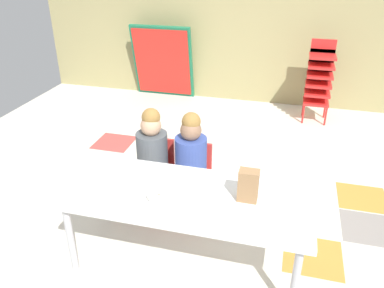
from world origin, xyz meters
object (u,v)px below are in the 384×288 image
(paper_plate_center_table, at_px, (122,189))
(donut_powdered_on_plate, at_px, (156,196))
(seated_child_near_camera, at_px, (153,150))
(folded_activity_table, at_px, (163,62))
(paper_plate_near_edge, at_px, (156,198))
(craft_table, at_px, (187,200))
(kid_chair_red_stack, at_px, (319,77))
(seated_child_middle_seat, at_px, (191,155))
(paper_bag_brown, at_px, (248,185))

(paper_plate_center_table, bearing_deg, donut_powdered_on_plate, -9.93)
(seated_child_near_camera, bearing_deg, folded_activity_table, 106.97)
(paper_plate_center_table, bearing_deg, paper_plate_near_edge, -9.93)
(seated_child_near_camera, height_order, donut_powdered_on_plate, seated_child_near_camera)
(seated_child_near_camera, xyz_separation_m, paper_plate_near_edge, (0.28, -0.69, 0.03))
(craft_table, height_order, kid_chair_red_stack, kid_chair_red_stack)
(seated_child_middle_seat, height_order, donut_powdered_on_plate, seated_child_middle_seat)
(seated_child_near_camera, bearing_deg, paper_plate_near_edge, -68.15)
(seated_child_near_camera, relative_size, donut_powdered_on_plate, 7.58)
(craft_table, distance_m, kid_chair_red_stack, 3.09)
(folded_activity_table, distance_m, paper_bag_brown, 3.63)
(craft_table, bearing_deg, kid_chair_red_stack, 72.28)
(kid_chair_red_stack, distance_m, paper_bag_brown, 2.95)
(folded_activity_table, bearing_deg, paper_bag_brown, -62.46)
(craft_table, xyz_separation_m, seated_child_middle_seat, (-0.13, 0.58, 0.02))
(kid_chair_red_stack, height_order, donut_powdered_on_plate, kid_chair_red_stack)
(paper_bag_brown, bearing_deg, kid_chair_red_stack, 79.51)
(kid_chair_red_stack, height_order, paper_bag_brown, kid_chair_red_stack)
(craft_table, bearing_deg, seated_child_near_camera, 128.29)
(craft_table, relative_size, seated_child_middle_seat, 1.82)
(seated_child_middle_seat, height_order, kid_chair_red_stack, kid_chair_red_stack)
(kid_chair_red_stack, bearing_deg, paper_plate_near_edge, -110.18)
(paper_bag_brown, bearing_deg, paper_plate_center_table, -172.98)
(seated_child_near_camera, bearing_deg, craft_table, -51.71)
(craft_table, height_order, paper_plate_center_table, paper_plate_center_table)
(paper_plate_center_table, bearing_deg, folded_activity_table, 104.11)
(paper_bag_brown, bearing_deg, paper_plate_near_edge, -165.68)
(seated_child_middle_seat, xyz_separation_m, donut_powdered_on_plate, (-0.06, -0.69, 0.05))
(craft_table, distance_m, paper_plate_near_edge, 0.22)
(paper_plate_near_edge, height_order, paper_plate_center_table, same)
(kid_chair_red_stack, distance_m, paper_plate_near_edge, 3.25)
(craft_table, bearing_deg, folded_activity_table, 111.40)
(craft_table, xyz_separation_m, kid_chair_red_stack, (0.94, 2.94, 0.05))
(craft_table, distance_m, seated_child_middle_seat, 0.60)
(seated_child_near_camera, xyz_separation_m, donut_powdered_on_plate, (0.28, -0.69, 0.05))
(donut_powdered_on_plate, bearing_deg, craft_table, 31.27)
(donut_powdered_on_plate, bearing_deg, paper_plate_near_edge, 0.00)
(seated_child_near_camera, distance_m, paper_plate_near_edge, 0.75)
(paper_plate_near_edge, distance_m, donut_powdered_on_plate, 0.02)
(paper_bag_brown, height_order, paper_plate_center_table, paper_bag_brown)
(seated_child_middle_seat, bearing_deg, seated_child_near_camera, 180.00)
(craft_table, bearing_deg, paper_plate_center_table, -171.60)
(donut_powdered_on_plate, bearing_deg, kid_chair_red_stack, 69.82)
(kid_chair_red_stack, relative_size, donut_powdered_on_plate, 8.59)
(donut_powdered_on_plate, bearing_deg, paper_bag_brown, 14.32)
(seated_child_middle_seat, xyz_separation_m, paper_plate_center_table, (-0.32, -0.65, 0.03))
(seated_child_near_camera, distance_m, folded_activity_table, 2.80)
(seated_child_middle_seat, bearing_deg, paper_plate_near_edge, -94.67)
(seated_child_near_camera, height_order, paper_plate_near_edge, seated_child_near_camera)
(paper_plate_center_table, xyz_separation_m, donut_powdered_on_plate, (0.26, -0.05, 0.02))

